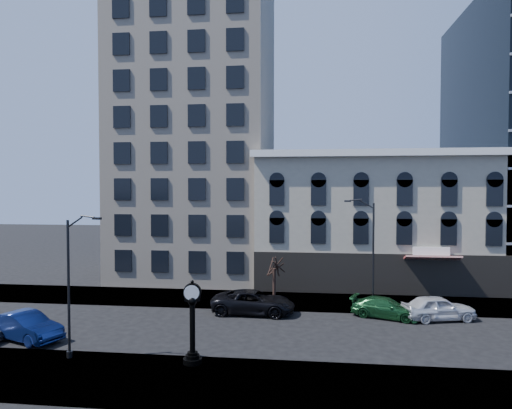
# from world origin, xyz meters

# --- Properties ---
(ground) EXTENTS (160.00, 160.00, 0.00)m
(ground) POSITION_xyz_m (0.00, 0.00, 0.00)
(ground) COLOR black
(ground) RESTS_ON ground
(sidewalk_far) EXTENTS (160.00, 6.00, 0.12)m
(sidewalk_far) POSITION_xyz_m (0.00, 8.00, 0.06)
(sidewalk_far) COLOR gray
(sidewalk_far) RESTS_ON ground
(sidewalk_near) EXTENTS (160.00, 6.00, 0.12)m
(sidewalk_near) POSITION_xyz_m (0.00, -8.00, 0.06)
(sidewalk_near) COLOR gray
(sidewalk_near) RESTS_ON ground
(cream_tower) EXTENTS (15.90, 15.40, 42.50)m
(cream_tower) POSITION_xyz_m (-6.11, 18.88, 19.32)
(cream_tower) COLOR beige
(cream_tower) RESTS_ON ground
(victorian_row) EXTENTS (22.60, 11.19, 12.50)m
(victorian_row) POSITION_xyz_m (12.00, 15.89, 6.00)
(victorian_row) COLOR #A9A08B
(victorian_row) RESTS_ON ground
(street_clock) EXTENTS (0.98, 0.98, 4.33)m
(street_clock) POSITION_xyz_m (-0.11, -6.00, 2.08)
(street_clock) COLOR black
(street_clock) RESTS_ON sidewalk_near
(street_lamp_near) EXTENTS (1.99, 0.69, 7.79)m
(street_lamp_near) POSITION_xyz_m (-6.29, -6.13, 6.00)
(street_lamp_near) COLOR black
(street_lamp_near) RESTS_ON sidewalk_near
(street_lamp_far) EXTENTS (2.18, 0.50, 8.41)m
(street_lamp_far) POSITION_xyz_m (9.98, 6.07, 6.47)
(street_lamp_far) COLOR black
(street_lamp_far) RESTS_ON sidewalk_far
(bare_tree_far) EXTENTS (2.54, 2.54, 4.36)m
(bare_tree_far) POSITION_xyz_m (3.08, 7.04, 3.40)
(bare_tree_far) COLOR black
(bare_tree_far) RESTS_ON sidewalk_far
(car_near_b) EXTENTS (5.39, 3.46, 1.68)m
(car_near_b) POSITION_xyz_m (-11.17, -3.33, 0.84)
(car_near_b) COLOR #0C194C
(car_near_b) RESTS_ON ground
(car_far_a) EXTENTS (6.19, 3.03, 1.69)m
(car_far_a) POSITION_xyz_m (1.80, 4.10, 0.85)
(car_far_a) COLOR black
(car_far_a) RESTS_ON ground
(car_far_b) EXTENTS (5.20, 3.50, 1.40)m
(car_far_b) POSITION_xyz_m (11.25, 4.18, 0.70)
(car_far_b) COLOR #143F1E
(car_far_b) RESTS_ON ground
(car_far_c) EXTENTS (5.35, 3.11, 1.71)m
(car_far_c) POSITION_xyz_m (14.77, 4.01, 0.86)
(car_far_c) COLOR silver
(car_far_c) RESTS_ON ground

